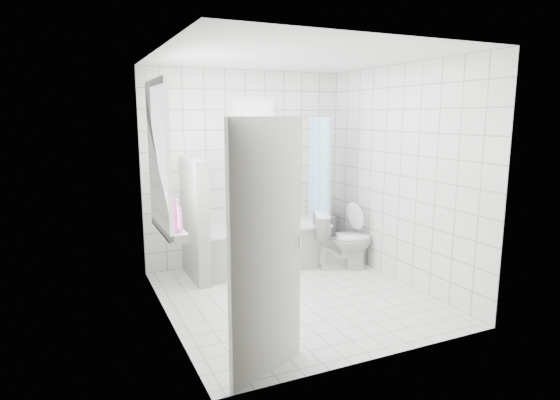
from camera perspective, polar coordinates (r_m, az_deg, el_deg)
name	(u,v)px	position (r m, az deg, el deg)	size (l,w,h in m)	color
ground	(295,297)	(5.36, 1.81, -11.71)	(3.00, 3.00, 0.00)	white
ceiling	(296,57)	(5.01, 1.98, 17.07)	(3.00, 3.00, 0.00)	white
wall_back	(246,168)	(6.39, -4.13, 3.89)	(2.80, 0.02, 2.60)	white
wall_front	(380,207)	(3.76, 12.12, -0.78)	(2.80, 0.02, 2.60)	white
wall_left	(164,191)	(4.58, -13.99, 1.09)	(0.02, 3.00, 2.60)	white
wall_right	(400,175)	(5.78, 14.43, 2.92)	(0.02, 3.00, 2.60)	white
window_left	(161,157)	(4.85, -14.29, 5.14)	(0.01, 0.90, 1.40)	white
window_back	(254,120)	(6.35, -3.20, 9.74)	(0.50, 0.01, 0.50)	white
window_sill	(169,228)	(4.97, -13.40, -3.35)	(0.18, 1.02, 0.08)	white
door	(267,250)	(3.56, -1.64, -6.14)	(0.04, 0.80, 2.00)	silver
bathtub	(263,246)	(6.27, -2.14, -5.63)	(1.71, 0.77, 0.58)	white
partition_wall	(195,219)	(5.83, -10.37, -2.35)	(0.15, 0.85, 1.50)	white
tiled_ledge	(320,235)	(6.93, 4.92, -4.25)	(0.40, 0.24, 0.55)	white
toilet	(343,240)	(6.26, 7.66, -4.86)	(0.43, 0.75, 0.77)	white
curtain_rod	(317,116)	(6.35, 4.59, 10.17)	(0.02, 0.02, 0.80)	silver
shower_curtain	(321,184)	(6.31, 5.04, 1.96)	(0.14, 0.48, 1.78)	#4F9AE7
tub_faucet	(260,200)	(6.48, -2.49, -0.02)	(0.18, 0.06, 0.06)	silver
sill_bottles	(171,212)	(4.84, -13.15, -1.49)	(0.17, 0.81, 0.32)	#FF63CF
ledge_bottles	(321,209)	(6.82, 5.00, -1.15)	(0.16, 0.16, 0.25)	red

